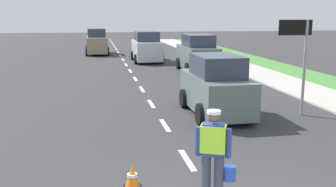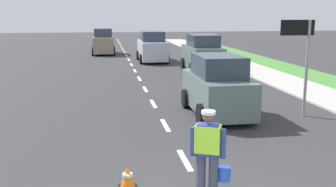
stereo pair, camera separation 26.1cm
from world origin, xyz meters
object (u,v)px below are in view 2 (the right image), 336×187
Objects in this scene: car_oncoming_third at (103,42)px; car_outgoing_ahead at (217,87)px; car_outgoing_far at (152,48)px; traffic_cone_near at (128,177)px; road_worker at (209,150)px; car_parked_far at (202,54)px; lane_direction_sign at (301,45)px.

car_oncoming_third reaches higher than car_outgoing_ahead.
car_outgoing_far is 1.10× the size of car_outgoing_ahead.
traffic_cone_near is at bearing -89.08° from car_oncoming_third.
car_oncoming_third is (-1.91, 27.43, 0.08)m from road_worker.
car_outgoing_ahead is at bearing -88.79° from car_outgoing_far.
traffic_cone_near is 16.45m from car_parked_far.
car_parked_far is (5.82, -11.32, 0.01)m from car_oncoming_third.
car_parked_far is (2.37, -5.37, 0.01)m from car_outgoing_far.
traffic_cone_near is at bearing -98.24° from car_outgoing_far.
car_outgoing_far is at bearing 100.33° from lane_direction_sign.
car_parked_far reaches higher than car_outgoing_far.
car_oncoming_third is (-6.40, 22.10, -1.40)m from lane_direction_sign.
traffic_cone_near is at bearing -122.07° from car_outgoing_ahead.
car_parked_far is at bearing 70.85° from traffic_cone_near.
car_oncoming_third is 6.88m from car_outgoing_far.
car_oncoming_third is at bearing 99.99° from car_outgoing_ahead.
road_worker is 7.12m from lane_direction_sign.
lane_direction_sign is at bearing -73.85° from car_oncoming_third.
road_worker is at bearing -21.57° from traffic_cone_near.
car_oncoming_third is (-0.43, 26.84, 0.76)m from traffic_cone_near.
road_worker is 1.73m from traffic_cone_near.
car_oncoming_third is at bearing 90.92° from traffic_cone_near.
car_parked_far reaches higher than car_oncoming_third.
car_oncoming_third is at bearing 120.13° from car_outgoing_far.
lane_direction_sign reaches higher than road_worker.
lane_direction_sign is 0.84× the size of car_outgoing_ahead.
lane_direction_sign is 0.80× the size of car_parked_far.
lane_direction_sign reaches higher than traffic_cone_near.
traffic_cone_near is 26.86m from car_oncoming_third.
traffic_cone_near is (-1.48, 0.58, -0.68)m from road_worker.
car_outgoing_ahead is (1.88, 5.94, 0.02)m from road_worker.
car_outgoing_far is (1.55, 21.47, 0.08)m from road_worker.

